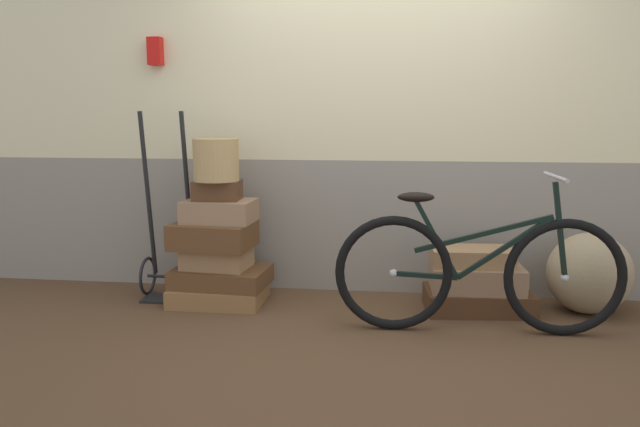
# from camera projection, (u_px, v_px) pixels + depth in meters

# --- Properties ---
(ground) EXTENTS (9.59, 5.20, 0.06)m
(ground) POSITION_uv_depth(u_px,v_px,m) (369.00, 330.00, 3.82)
(ground) COLOR #513823
(station_building) EXTENTS (7.59, 0.74, 2.72)m
(station_building) POSITION_uv_depth(u_px,v_px,m) (378.00, 108.00, 4.42)
(station_building) COLOR gray
(station_building) RESTS_ON ground
(suitcase_0) EXTENTS (0.64, 0.47, 0.12)m
(suitcase_0) POSITION_uv_depth(u_px,v_px,m) (219.00, 294.00, 4.28)
(suitcase_0) COLOR olive
(suitcase_0) RESTS_ON ground
(suitcase_1) EXTENTS (0.68, 0.49, 0.13)m
(suitcase_1) POSITION_uv_depth(u_px,v_px,m) (221.00, 276.00, 4.26)
(suitcase_1) COLOR brown
(suitcase_1) RESTS_ON suitcase_0
(suitcase_2) EXTENTS (0.48, 0.36, 0.15)m
(suitcase_2) POSITION_uv_depth(u_px,v_px,m) (217.00, 257.00, 4.24)
(suitcase_2) COLOR #9E754C
(suitcase_2) RESTS_ON suitcase_1
(suitcase_3) EXTENTS (0.58, 0.45, 0.18)m
(suitcase_3) POSITION_uv_depth(u_px,v_px,m) (213.00, 235.00, 4.20)
(suitcase_3) COLOR brown
(suitcase_3) RESTS_ON suitcase_2
(suitcase_4) EXTENTS (0.49, 0.37, 0.15)m
(suitcase_4) POSITION_uv_depth(u_px,v_px,m) (220.00, 211.00, 4.21)
(suitcase_4) COLOR #937051
(suitcase_4) RESTS_ON suitcase_3
(suitcase_5) EXTENTS (0.33, 0.27, 0.13)m
(suitcase_5) POSITION_uv_depth(u_px,v_px,m) (217.00, 190.00, 4.20)
(suitcase_5) COLOR #4C2D19
(suitcase_5) RESTS_ON suitcase_4
(suitcase_6) EXTENTS (0.73, 0.46, 0.14)m
(suitcase_6) POSITION_uv_depth(u_px,v_px,m) (478.00, 300.00, 4.09)
(suitcase_6) COLOR #4C2D19
(suitcase_6) RESTS_ON ground
(suitcase_7) EXTENTS (0.62, 0.36, 0.17)m
(suitcase_7) POSITION_uv_depth(u_px,v_px,m) (476.00, 278.00, 4.06)
(suitcase_7) COLOR #937051
(suitcase_7) RESTS_ON suitcase_6
(suitcase_8) EXTENTS (0.55, 0.33, 0.12)m
(suitcase_8) POSITION_uv_depth(u_px,v_px,m) (472.00, 257.00, 4.05)
(suitcase_8) COLOR #9E754C
(suitcase_8) RESTS_ON suitcase_7
(wicker_basket) EXTENTS (0.31, 0.31, 0.29)m
(wicker_basket) POSITION_uv_depth(u_px,v_px,m) (216.00, 160.00, 4.14)
(wicker_basket) COLOR tan
(wicker_basket) RESTS_ON suitcase_5
(luggage_trolley) EXTENTS (0.38, 0.36, 1.34)m
(luggage_trolley) POSITION_uv_depth(u_px,v_px,m) (169.00, 253.00, 4.39)
(luggage_trolley) COLOR black
(luggage_trolley) RESTS_ON ground
(burlap_sack) EXTENTS (0.55, 0.47, 0.54)m
(burlap_sack) POSITION_uv_depth(u_px,v_px,m) (589.00, 273.00, 4.02)
(burlap_sack) COLOR #9E8966
(burlap_sack) RESTS_ON ground
(bicycle) EXTENTS (1.73, 0.46, 0.97)m
(bicycle) POSITION_uv_depth(u_px,v_px,m) (477.00, 272.00, 3.64)
(bicycle) COLOR black
(bicycle) RESTS_ON ground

